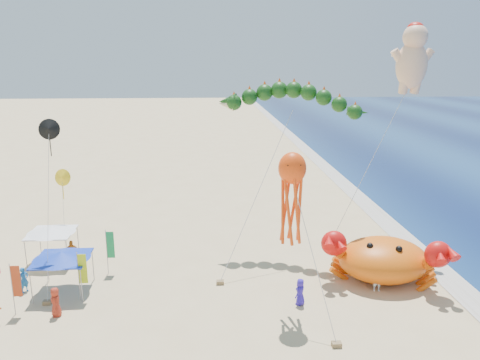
# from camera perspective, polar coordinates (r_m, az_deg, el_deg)

# --- Properties ---
(ground) EXTENTS (320.00, 320.00, 0.00)m
(ground) POSITION_cam_1_polar(r_m,az_deg,el_deg) (32.18, 3.88, -12.13)
(ground) COLOR #D1B784
(ground) RESTS_ON ground
(foam_strip) EXTENTS (320.00, 320.00, 0.00)m
(foam_strip) POSITION_cam_1_polar(r_m,az_deg,el_deg) (35.72, 23.68, -10.57)
(foam_strip) COLOR silver
(foam_strip) RESTS_ON ground
(crab_inflatable) EXTENTS (8.06, 6.69, 3.53)m
(crab_inflatable) POSITION_cam_1_polar(r_m,az_deg,el_deg) (32.94, 17.12, -9.13)
(crab_inflatable) COLOR #EB5E0C
(crab_inflatable) RESTS_ON ground
(dragon_kite) EXTENTS (11.00, 8.25, 12.46)m
(dragon_kite) POSITION_cam_1_polar(r_m,az_deg,el_deg) (34.78, 6.20, 9.25)
(dragon_kite) COLOR #113C10
(dragon_kite) RESTS_ON ground
(cherub_kite) EXTENTS (6.97, 2.04, 17.01)m
(cherub_kite) POSITION_cam_1_polar(r_m,az_deg,el_deg) (37.28, 20.29, 13.93)
(cherub_kite) COLOR #FFC49B
(cherub_kite) RESTS_ON ground
(octopus_kite) EXTENTS (2.87, 4.87, 9.48)m
(octopus_kite) POSITION_cam_1_polar(r_m,az_deg,el_deg) (26.22, 6.34, -1.41)
(octopus_kite) COLOR #FE470D
(octopus_kite) RESTS_ON ground
(canopy_blue) EXTENTS (3.54, 3.54, 2.71)m
(canopy_blue) POSITION_cam_1_polar(r_m,az_deg,el_deg) (31.77, -20.92, -8.62)
(canopy_blue) COLOR gray
(canopy_blue) RESTS_ON ground
(canopy_white) EXTENTS (3.39, 3.39, 2.71)m
(canopy_white) POSITION_cam_1_polar(r_m,az_deg,el_deg) (36.64, -22.03, -5.67)
(canopy_white) COLOR gray
(canopy_white) RESTS_ON ground
(feather_flags) EXTENTS (7.38, 5.22, 3.20)m
(feather_flags) POSITION_cam_1_polar(r_m,az_deg,el_deg) (31.86, -21.93, -9.49)
(feather_flags) COLOR gray
(feather_flags) RESTS_ON ground
(beachgoers) EXTENTS (26.89, 9.08, 1.84)m
(beachgoers) POSITION_cam_1_polar(r_m,az_deg,el_deg) (31.22, -18.38, -12.00)
(beachgoers) COLOR orange
(beachgoers) RESTS_ON ground
(small_kites) EXTENTS (7.08, 9.89, 10.91)m
(small_kites) POSITION_cam_1_polar(r_m,az_deg,el_deg) (34.49, -25.38, -0.34)
(small_kites) COLOR black
(small_kites) RESTS_ON ground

